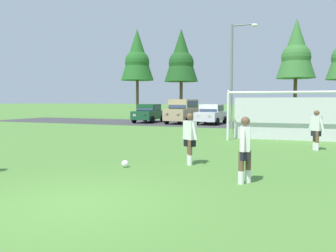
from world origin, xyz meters
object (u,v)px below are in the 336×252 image
player_defender_far (316,130)px  parked_car_slot_center_left (211,114)px  parked_car_slot_center_right (294,112)px  parked_car_slot_center (262,114)px  street_lamp (234,75)px  soccer_goal (304,115)px  soccer_ball (125,164)px  parked_car_slot_far_left (149,113)px  player_midfield_center (245,150)px  parked_car_slot_left (183,111)px  parked_car_slot_right (318,115)px  player_striker_near (190,139)px

player_defender_far → parked_car_slot_center_left: (-8.27, 14.00, 0.05)m
parked_car_slot_center_right → parked_car_slot_center_left: bearing=-172.5°
player_defender_far → parked_car_slot_center: 15.72m
street_lamp → soccer_goal: bearing=-53.9°
soccer_ball → parked_car_slot_far_left: 22.36m
soccer_goal → soccer_ball: bearing=-117.1°
player_midfield_center → parked_car_slot_center_right: parked_car_slot_center_right is taller
parked_car_slot_far_left → parked_car_slot_left: size_ratio=0.92×
parked_car_slot_center → parked_car_slot_right: same height
player_defender_far → parked_car_slot_right: (0.24, 14.60, 0.05)m
soccer_goal → parked_car_slot_center_left: (-7.72, 10.75, -0.42)m
parked_car_slot_center → player_striker_near: bearing=-88.8°
soccer_ball → parked_car_slot_center: bearing=86.6°
player_midfield_center → parked_car_slot_center_left: (-6.60, 20.95, 0.05)m
soccer_ball → parked_car_slot_left: bearing=105.1°
player_midfield_center → parked_car_slot_center: bearing=96.4°
player_defender_far → player_midfield_center: bearing=-103.5°
player_defender_far → player_striker_near: bearing=-126.5°
parked_car_slot_left → parked_car_slot_center: (6.76, 1.04, -0.24)m
parked_car_slot_left → parked_car_slot_center_right: bearing=4.7°
parked_car_slot_left → player_striker_near: bearing=-69.5°
parked_car_slot_right → parked_car_slot_left: bearing=-177.5°
soccer_goal → parked_car_slot_left: 15.00m
player_midfield_center → street_lamp: (-3.84, 17.00, 3.08)m
soccer_goal → parked_car_slot_left: bearing=133.6°
parked_car_slot_far_left → parked_car_slot_center_left: bearing=-2.1°
soccer_ball → parked_car_slot_left: size_ratio=0.05×
parked_car_slot_center → parked_car_slot_center_left: bearing=-164.3°
player_midfield_center → player_defender_far: size_ratio=1.00×
player_defender_far → parked_car_slot_center_left: bearing=120.6°
player_striker_near → player_defender_far: same height
soccer_ball → parked_car_slot_center_right: parked_car_slot_center_right is taller
parked_car_slot_left → parked_car_slot_far_left: bearing=178.2°
player_midfield_center → street_lamp: bearing=102.7°
parked_car_slot_far_left → parked_car_slot_right: (14.63, 0.37, 0.00)m
parked_car_slot_left → parked_car_slot_center_right: size_ratio=0.99×
parked_car_slot_center → parked_car_slot_right: 4.43m
parked_car_slot_left → parked_car_slot_right: size_ratio=1.10×
street_lamp → soccer_ball: bearing=-89.6°
parked_car_slot_far_left → parked_car_slot_right: size_ratio=1.01×
player_striker_near → player_midfield_center: bearing=-42.4°
player_midfield_center → player_defender_far: (1.67, 6.94, 0.00)m
parked_car_slot_far_left → parked_car_slot_center_right: 12.90m
parked_car_slot_center_left → player_defender_far: bearing=-59.4°
soccer_ball → street_lamp: street_lamp is taller
parked_car_slot_far_left → soccer_ball: bearing=-66.3°
parked_car_slot_center_right → player_midfield_center: bearing=-90.4°
player_midfield_center → parked_car_slot_far_left: parked_car_slot_far_left is taller
parked_car_slot_center → parked_car_slot_center_right: (2.65, -0.27, 0.24)m
parked_car_slot_center_left → parked_car_slot_far_left: bearing=177.9°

